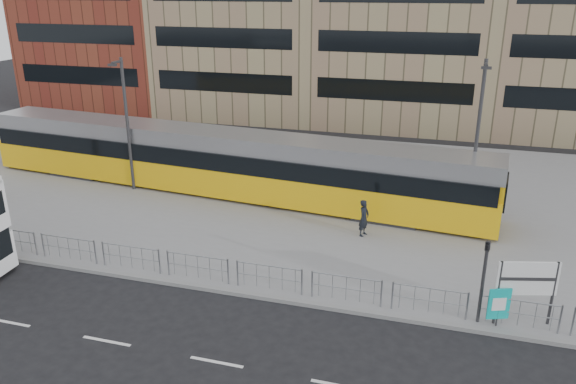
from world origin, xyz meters
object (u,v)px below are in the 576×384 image
(pedestrian, at_px, (364,218))
(lamp_post_west, at_px, (126,119))
(tram, at_px, (220,162))
(lamp_post_east, at_px, (477,135))
(ad_panel, at_px, (499,304))
(traffic_light_east, at_px, (484,272))
(station_sign, at_px, (527,281))

(pedestrian, distance_m, lamp_post_west, 14.40)
(lamp_post_west, bearing_deg, tram, 11.69)
(lamp_post_west, bearing_deg, pedestrian, -10.63)
(pedestrian, height_order, lamp_post_east, lamp_post_east)
(ad_panel, bearing_deg, traffic_light_east, 149.85)
(ad_panel, bearing_deg, tram, 125.04)
(tram, height_order, ad_panel, tram)
(ad_panel, distance_m, lamp_post_west, 21.56)
(tram, height_order, pedestrian, tram)
(tram, distance_m, lamp_post_east, 13.75)
(tram, bearing_deg, traffic_light_east, -29.65)
(station_sign, bearing_deg, pedestrian, 123.50)
(lamp_post_west, xyz_separation_m, lamp_post_east, (18.54, 0.82, 0.24))
(ad_panel, height_order, traffic_light_east, traffic_light_east)
(ad_panel, distance_m, pedestrian, 8.36)
(tram, relative_size, station_sign, 12.61)
(tram, distance_m, pedestrian, 9.53)
(station_sign, xyz_separation_m, pedestrian, (-6.46, 5.78, -0.78))
(station_sign, distance_m, lamp_post_west, 22.05)
(station_sign, bearing_deg, lamp_post_west, 142.87)
(station_sign, relative_size, lamp_post_west, 0.32)
(ad_panel, xyz_separation_m, pedestrian, (-5.63, 6.18, 0.03))
(tram, distance_m, ad_panel, 17.44)
(tram, relative_size, ad_panel, 20.72)
(lamp_post_east, bearing_deg, station_sign, -79.45)
(tram, height_order, lamp_post_east, lamp_post_east)
(lamp_post_east, bearing_deg, ad_panel, -84.74)
(pedestrian, bearing_deg, tram, 87.05)
(station_sign, xyz_separation_m, lamp_post_east, (-1.71, 9.19, 2.68))
(lamp_post_east, bearing_deg, lamp_post_west, -177.46)
(station_sign, bearing_deg, ad_panel, -168.82)
(tram, relative_size, lamp_post_east, 3.80)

